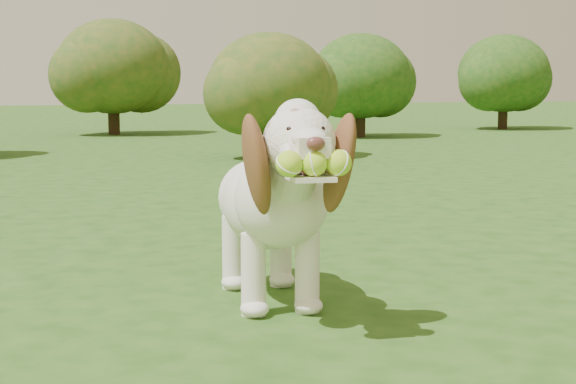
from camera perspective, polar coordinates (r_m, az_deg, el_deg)
name	(u,v)px	position (r m, az deg, el deg)	size (l,w,h in m)	color
ground	(360,293)	(3.84, 4.66, -6.56)	(80.00, 80.00, 0.00)	#1F4614
dog	(273,196)	(3.54, -0.96, -0.26)	(0.55, 1.30, 0.85)	white
shrub_f	(361,76)	(15.60, 4.73, 7.47)	(1.75, 1.75, 1.81)	#382314
shrub_i	(113,67)	(16.69, -11.27, 7.95)	(2.05, 2.05, 2.13)	#382314
shrub_h	(504,74)	(19.04, 13.79, 7.45)	(1.90, 1.90, 1.96)	#382314
shrub_c	(269,84)	(10.99, -1.24, 6.98)	(1.50, 1.50, 1.56)	#382314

